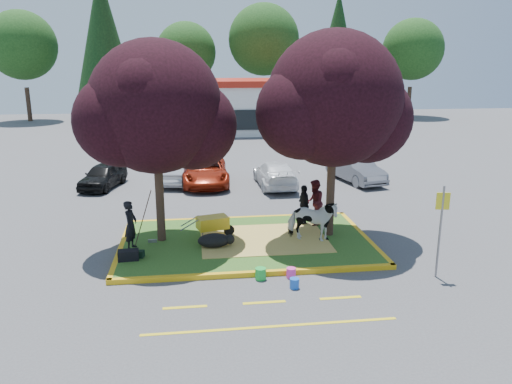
{
  "coord_description": "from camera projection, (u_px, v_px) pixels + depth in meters",
  "views": [
    {
      "loc": [
        -1.69,
        -15.62,
        5.95
      ],
      "look_at": [
        0.4,
        0.5,
        1.67
      ],
      "focal_mm": 35.0,
      "sensor_mm": 36.0,
      "label": 1
    }
  ],
  "objects": [
    {
      "name": "bucket_green",
      "position": [
        261.0,
        274.0,
        13.99
      ],
      "size": [
        0.37,
        0.37,
        0.33
      ],
      "primitive_type": "cylinder",
      "rotation": [
        0.0,
        0.0,
        -0.22
      ],
      "color": "green",
      "rests_on": "ground"
    },
    {
      "name": "curb_left",
      "position": [
        121.0,
        248.0,
        16.18
      ],
      "size": [
        0.16,
        5.3,
        0.15
      ],
      "primitive_type": "cube",
      "color": "gold",
      "rests_on": "ground"
    },
    {
      "name": "visitor_a",
      "position": [
        314.0,
        202.0,
        18.05
      ],
      "size": [
        0.83,
        0.95,
        1.67
      ],
      "primitive_type": "imported",
      "rotation": [
        0.0,
        0.0,
        -1.84
      ],
      "color": "#471419",
      "rests_on": "median_island"
    },
    {
      "name": "bucket_pink",
      "position": [
        291.0,
        273.0,
        14.11
      ],
      "size": [
        0.34,
        0.34,
        0.29
      ],
      "primitive_type": "cylinder",
      "rotation": [
        0.0,
        0.0,
        -0.35
      ],
      "color": "#FE38AC",
      "rests_on": "ground"
    },
    {
      "name": "car_red",
      "position": [
        205.0,
        171.0,
        24.7
      ],
      "size": [
        2.19,
        4.73,
        1.31
      ],
      "primitive_type": "imported",
      "rotation": [
        0.0,
        0.0,
        -0.0
      ],
      "color": "maroon",
      "rests_on": "ground"
    },
    {
      "name": "wheelbarrow",
      "position": [
        213.0,
        223.0,
        16.92
      ],
      "size": [
        1.84,
        0.86,
        0.69
      ],
      "rotation": [
        0.0,
        0.0,
        0.27
      ],
      "color": "black",
      "rests_on": "median_island"
    },
    {
      "name": "handler",
      "position": [
        131.0,
        225.0,
        15.73
      ],
      "size": [
        0.51,
        0.65,
        1.57
      ],
      "primitive_type": "imported",
      "rotation": [
        0.0,
        0.0,
        1.3
      ],
      "color": "black",
      "rests_on": "median_island"
    },
    {
      "name": "fire_lane_long",
      "position": [
        272.0,
        327.0,
        11.53
      ],
      "size": [
        6.0,
        0.1,
        0.01
      ],
      "primitive_type": "cube",
      "color": "yellow",
      "rests_on": "ground"
    },
    {
      "name": "curb_far",
      "position": [
        239.0,
        219.0,
        19.16
      ],
      "size": [
        8.3,
        0.16,
        0.15
      ],
      "primitive_type": "cube",
      "color": "gold",
      "rests_on": "ground"
    },
    {
      "name": "fire_lane_stripe_a",
      "position": [
        185.0,
        307.0,
        12.43
      ],
      "size": [
        1.1,
        0.12,
        0.01
      ],
      "primitive_type": "cube",
      "color": "yellow",
      "rests_on": "ground"
    },
    {
      "name": "treeline",
      "position": [
        218.0,
        43.0,
        50.95
      ],
      "size": [
        46.58,
        7.8,
        14.63
      ],
      "color": "black",
      "rests_on": "ground"
    },
    {
      "name": "tree_purple_right",
      "position": [
        335.0,
        105.0,
        16.08
      ],
      "size": [
        5.3,
        4.4,
        6.82
      ],
      "color": "black",
      "rests_on": "median_island"
    },
    {
      "name": "curb_right",
      "position": [
        364.0,
        237.0,
        17.19
      ],
      "size": [
        0.16,
        5.3,
        0.15
      ],
      "primitive_type": "cube",
      "color": "gold",
      "rests_on": "ground"
    },
    {
      "name": "median_island",
      "position": [
        246.0,
        242.0,
        16.69
      ],
      "size": [
        8.0,
        5.0,
        0.15
      ],
      "primitive_type": "cube",
      "color": "#285219",
      "rests_on": "ground"
    },
    {
      "name": "straw_bedding",
      "position": [
        264.0,
        239.0,
        16.74
      ],
      "size": [
        4.2,
        3.0,
        0.01
      ],
      "primitive_type": "cube",
      "color": "#C9B753",
      "rests_on": "median_island"
    },
    {
      "name": "car_white",
      "position": [
        275.0,
        174.0,
        24.3
      ],
      "size": [
        1.82,
        4.26,
        1.23
      ],
      "primitive_type": "imported",
      "rotation": [
        0.0,
        0.0,
        3.17
      ],
      "color": "white",
      "rests_on": "ground"
    },
    {
      "name": "fire_lane_stripe_b",
      "position": [
        264.0,
        302.0,
        12.68
      ],
      "size": [
        1.1,
        0.12,
        0.01
      ],
      "primitive_type": "cube",
      "color": "yellow",
      "rests_on": "ground"
    },
    {
      "name": "gear_bag_green",
      "position": [
        138.0,
        254.0,
        15.19
      ],
      "size": [
        0.42,
        0.3,
        0.21
      ],
      "primitive_type": "cube",
      "rotation": [
        0.0,
        0.0,
        -0.17
      ],
      "color": "black",
      "rests_on": "median_island"
    },
    {
      "name": "car_silver",
      "position": [
        177.0,
        171.0,
        24.95
      ],
      "size": [
        1.99,
        3.87,
        1.22
      ],
      "primitive_type": "imported",
      "rotation": [
        0.0,
        0.0,
        2.94
      ],
      "color": "#AAACB2",
      "rests_on": "ground"
    },
    {
      "name": "ground",
      "position": [
        246.0,
        244.0,
        16.71
      ],
      "size": [
        90.0,
        90.0,
        0.0
      ],
      "primitive_type": "plane",
      "color": "#424244",
      "rests_on": "ground"
    },
    {
      "name": "bucket_blue",
      "position": [
        294.0,
        283.0,
        13.45
      ],
      "size": [
        0.27,
        0.27,
        0.28
      ],
      "primitive_type": "cylinder",
      "rotation": [
        0.0,
        0.0,
        0.02
      ],
      "color": "blue",
      "rests_on": "ground"
    },
    {
      "name": "sign_post",
      "position": [
        441.0,
        221.0,
        13.78
      ],
      "size": [
        0.37,
        0.09,
        2.66
      ],
      "rotation": [
        0.0,
        0.0,
        -0.16
      ],
      "color": "slate",
      "rests_on": "ground"
    },
    {
      "name": "curb_near",
      "position": [
        256.0,
        274.0,
        14.21
      ],
      "size": [
        8.3,
        0.16,
        0.15
      ],
      "primitive_type": "cube",
      "color": "gold",
      "rests_on": "ground"
    },
    {
      "name": "car_black",
      "position": [
        103.0,
        176.0,
        24.04
      ],
      "size": [
        2.22,
        3.69,
        1.18
      ],
      "primitive_type": "imported",
      "rotation": [
        0.0,
        0.0,
        -0.26
      ],
      "color": "black",
      "rests_on": "ground"
    },
    {
      "name": "visitor_b",
      "position": [
        304.0,
        204.0,
        18.23
      ],
      "size": [
        0.47,
        0.89,
        1.45
      ],
      "primitive_type": "imported",
      "rotation": [
        0.0,
        0.0,
        -1.43
      ],
      "color": "black",
      "rests_on": "median_island"
    },
    {
      "name": "fire_lane_stripe_c",
      "position": [
        340.0,
        298.0,
        12.93
      ],
      "size": [
        1.1,
        0.12,
        0.01
      ],
      "primitive_type": "cube",
      "color": "yellow",
      "rests_on": "ground"
    },
    {
      "name": "calf",
      "position": [
        214.0,
        240.0,
        15.98
      ],
      "size": [
        1.18,
        0.9,
        0.45
      ],
      "primitive_type": "ellipsoid",
      "rotation": [
        0.0,
        0.0,
        0.33
      ],
      "color": "black",
      "rests_on": "median_island"
    },
    {
      "name": "gear_bag_dark",
      "position": [
        128.0,
        255.0,
        14.96
      ],
      "size": [
        0.63,
        0.38,
        0.31
      ],
      "primitive_type": "cube",
      "rotation": [
        0.0,
        0.0,
        0.08
      ],
      "color": "black",
      "rests_on": "median_island"
    },
    {
      "name": "cow",
      "position": [
        312.0,
        221.0,
        16.42
      ],
      "size": [
        1.83,
        1.27,
        1.41
      ],
      "primitive_type": "imported",
      "rotation": [
        0.0,
        0.0,
        1.23
      ],
      "color": "silver",
      "rests_on": "median_island"
    },
    {
      "name": "car_grey",
      "position": [
        356.0,
        169.0,
        25.19
      ],
      "size": [
        2.21,
        4.16,
        1.3
      ],
      "primitive_type": "imported",
      "rotation": [
        0.0,
        0.0,
        0.22
      ],
      "color": "slate",
      "rests_on": "ground"
    },
    {
      "name": "retail_building",
      "position": [
        234.0,
        105.0,
        43.22
      ],
      "size": [
        20.4,
        8.4,
        4.4
      ],
      "color": "silver",
      "rests_on": "ground"
    },
    {
      "name": "tree_purple_left",
      "position": [
        156.0,
        113.0,
        15.61
      ],
      "size": [
        5.06,
        4.2,
        6.51
      ],
      "color": "black",
      "rests_on": "median_island"
    }
  ]
}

